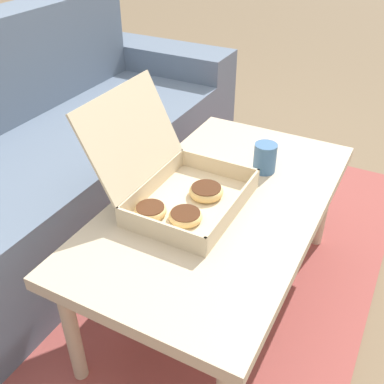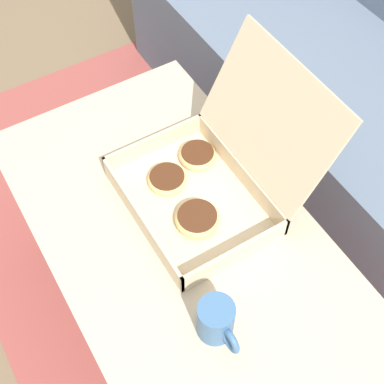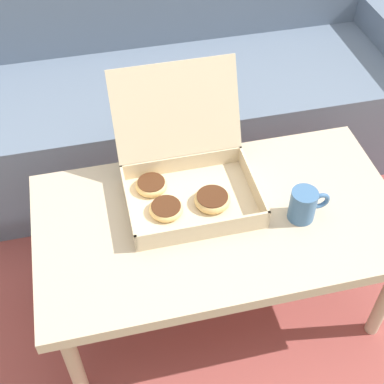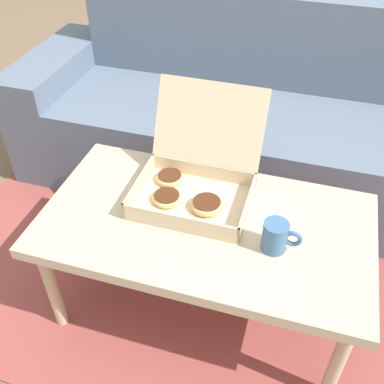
% 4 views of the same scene
% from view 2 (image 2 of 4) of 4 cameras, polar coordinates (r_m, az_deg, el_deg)
% --- Properties ---
extents(ground_plane, '(12.00, 12.00, 0.00)m').
position_cam_2_polar(ground_plane, '(1.69, 1.59, -11.28)').
color(ground_plane, '#756047').
extents(area_rug, '(2.38, 1.79, 0.01)m').
position_cam_2_polar(area_rug, '(1.78, 9.86, -6.49)').
color(area_rug, '#994742').
rests_on(area_rug, ground_plane).
extents(coffee_table, '(1.09, 0.60, 0.45)m').
position_cam_2_polar(coffee_table, '(1.31, -1.09, -5.75)').
color(coffee_table, '#C6B293').
rests_on(coffee_table, ground_plane).
extents(pastry_box, '(0.39, 0.42, 0.33)m').
position_cam_2_polar(pastry_box, '(1.29, 1.81, 1.72)').
color(pastry_box, beige).
rests_on(pastry_box, coffee_table).
extents(coffee_mug, '(0.12, 0.08, 0.10)m').
position_cam_2_polar(coffee_mug, '(1.12, 2.64, -13.56)').
color(coffee_mug, '#3D6693').
rests_on(coffee_mug, coffee_table).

